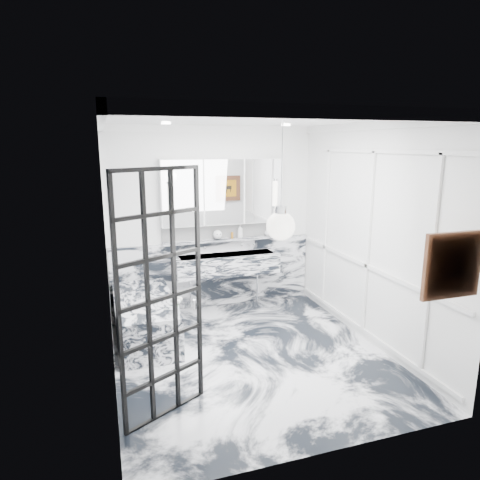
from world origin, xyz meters
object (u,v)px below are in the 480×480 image
object	(u,v)px
mirror_cabinet	(223,192)
bathtub	(145,318)
trough_sink	(227,264)
crittall_door	(162,299)

from	to	relation	value
mirror_cabinet	bathtub	bearing A→B (deg)	-147.94
mirror_cabinet	bathtub	xyz separation A→B (m)	(-1.32, -0.83, -1.54)
trough_sink	bathtub	size ratio (longest dim) A/B	0.97
crittall_door	mirror_cabinet	xyz separation A→B (m)	(1.30, 2.57, 0.66)
trough_sink	mirror_cabinet	bearing A→B (deg)	90.00
crittall_door	mirror_cabinet	world-z (taller)	crittall_door
crittall_door	trough_sink	world-z (taller)	crittall_door
crittall_door	trough_sink	size ratio (longest dim) A/B	1.45
trough_sink	mirror_cabinet	distance (m)	1.10
crittall_door	bathtub	world-z (taller)	crittall_door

